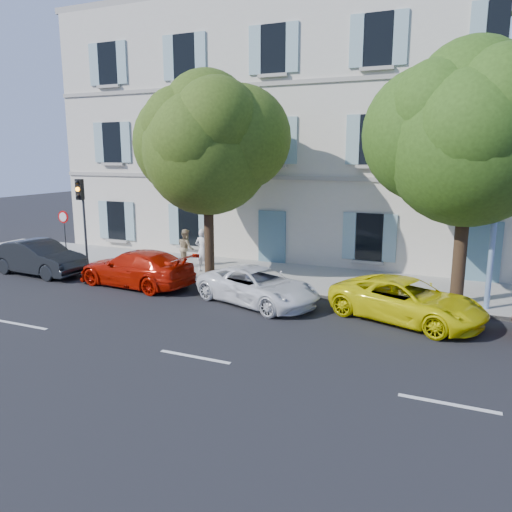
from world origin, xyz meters
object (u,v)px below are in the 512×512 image
at_px(car_yellow_supercar, 407,300).
at_px(tree_right, 469,144).
at_px(car_red_coupe, 136,268).
at_px(pedestrian_b, 186,248).
at_px(tree_left, 207,150).
at_px(car_dark_sedan, 39,257).
at_px(traffic_light, 82,204).
at_px(pedestrian_a, 203,250).
at_px(street_lamp, 502,150).
at_px(car_white_coupe, 258,286).
at_px(road_sign, 64,226).

height_order(car_yellow_supercar, tree_right, tree_right).
relative_size(car_red_coupe, pedestrian_b, 2.92).
height_order(tree_left, pedestrian_b, tree_left).
xyz_separation_m(car_dark_sedan, traffic_light, (1.05, 1.60, 2.18)).
bearing_deg(pedestrian_a, car_red_coupe, 54.11).
distance_m(car_red_coupe, street_lamp, 13.26).
height_order(car_white_coupe, street_lamp, street_lamp).
bearing_deg(tree_left, pedestrian_a, 136.57).
bearing_deg(car_white_coupe, car_dark_sedan, 107.81).
height_order(car_dark_sedan, tree_right, tree_right).
relative_size(car_red_coupe, tree_right, 0.60).
bearing_deg(street_lamp, car_dark_sedan, -174.42).
bearing_deg(pedestrian_b, road_sign, 62.57).
distance_m(tree_left, traffic_light, 6.46).
xyz_separation_m(car_dark_sedan, pedestrian_b, (5.24, 3.30, 0.25)).
bearing_deg(street_lamp, pedestrian_a, 174.78).
xyz_separation_m(car_yellow_supercar, road_sign, (-15.11, 1.56, 1.23)).
bearing_deg(car_dark_sedan, pedestrian_b, -54.15).
xyz_separation_m(car_red_coupe, road_sign, (-4.98, 1.47, 1.18)).
bearing_deg(pedestrian_b, tree_right, -141.23).
xyz_separation_m(tree_right, street_lamp, (0.92, -0.45, -0.21)).
bearing_deg(tree_left, car_red_coupe, -138.06).
relative_size(car_yellow_supercar, pedestrian_a, 2.56).
xyz_separation_m(car_dark_sedan, tree_left, (7.09, 2.06, 4.44)).
xyz_separation_m(car_white_coupe, street_lamp, (7.14, 1.84, 4.51)).
distance_m(car_red_coupe, tree_left, 5.32).
bearing_deg(pedestrian_a, tree_left, 130.94).
height_order(car_white_coupe, tree_right, tree_right).
bearing_deg(tree_right, traffic_light, -177.95).
bearing_deg(car_red_coupe, tree_left, 137.04).
relative_size(car_yellow_supercar, road_sign, 1.95).
relative_size(tree_left, street_lamp, 0.89).
distance_m(car_red_coupe, pedestrian_b, 3.20).
height_order(car_dark_sedan, tree_left, tree_left).
bearing_deg(road_sign, pedestrian_a, 9.60).
bearing_deg(tree_right, road_sign, -178.08).
bearing_deg(tree_right, car_dark_sedan, -172.55).
bearing_deg(car_red_coupe, car_yellow_supercar, 94.62).
xyz_separation_m(road_sign, pedestrian_b, (5.28, 1.71, -0.90)).
xyz_separation_m(car_dark_sedan, car_white_coupe, (10.19, -0.15, -0.11)).
height_order(car_dark_sedan, street_lamp, street_lamp).
relative_size(traffic_light, pedestrian_b, 2.31).
bearing_deg(road_sign, car_red_coupe, -16.49).
distance_m(car_dark_sedan, tree_right, 17.18).
distance_m(tree_right, pedestrian_b, 12.05).
bearing_deg(street_lamp, tree_left, 177.94).
height_order(car_white_coupe, traffic_light, traffic_light).
distance_m(car_white_coupe, street_lamp, 8.65).
relative_size(car_yellow_supercar, pedestrian_b, 2.83).
bearing_deg(street_lamp, traffic_light, -179.66).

